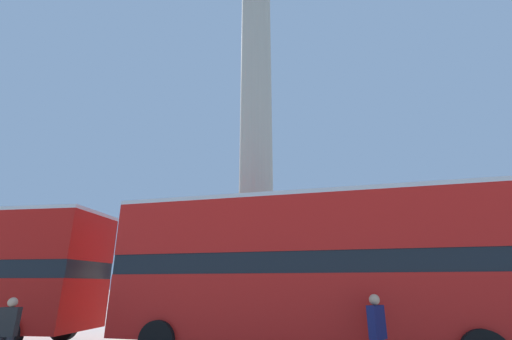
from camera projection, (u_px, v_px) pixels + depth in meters
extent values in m
plane|color=#ADA89E|center=(256.00, 329.00, 15.30)|extent=(200.00, 200.00, 0.00)
cube|color=#A39E8E|center=(256.00, 316.00, 15.47)|extent=(4.69, 4.69, 1.08)
cube|color=#A39E8E|center=(256.00, 291.00, 15.82)|extent=(3.38, 3.38, 1.08)
cube|color=#A39E8E|center=(256.00, 266.00, 16.16)|extent=(2.07, 2.07, 1.08)
cylinder|color=#A39E8E|center=(256.00, 100.00, 18.98)|extent=(1.73, 1.73, 16.74)
cylinder|color=black|center=(64.00, 326.00, 12.14)|extent=(1.02, 0.38, 1.00)
cylinder|color=black|center=(4.00, 336.00, 9.75)|extent=(1.02, 0.38, 1.00)
cube|color=red|center=(307.00, 306.00, 9.47)|extent=(10.91, 2.79, 1.66)
cube|color=black|center=(306.00, 264.00, 9.82)|extent=(10.91, 2.74, 0.55)
cube|color=red|center=(304.00, 229.00, 10.14)|extent=(10.91, 2.79, 1.50)
cube|color=silver|center=(303.00, 202.00, 10.40)|extent=(10.91, 2.79, 0.12)
cylinder|color=black|center=(451.00, 337.00, 9.49)|extent=(1.01, 0.32, 1.00)
cylinder|color=black|center=(197.00, 329.00, 11.26)|extent=(1.01, 0.32, 1.00)
cube|color=#A39E8E|center=(469.00, 297.00, 16.56)|extent=(3.82, 3.19, 2.62)
ellipsoid|color=brown|center=(458.00, 237.00, 17.48)|extent=(2.49, 1.64, 1.04)
cone|color=brown|center=(481.00, 226.00, 17.12)|extent=(1.12, 0.83, 1.09)
cylinder|color=brown|center=(454.00, 218.00, 17.79)|extent=(0.36, 0.36, 0.90)
sphere|color=brown|center=(452.00, 207.00, 17.97)|extent=(0.28, 0.28, 0.28)
cylinder|color=brown|center=(479.00, 258.00, 17.04)|extent=(0.20, 0.20, 1.07)
cylinder|color=brown|center=(479.00, 257.00, 16.57)|extent=(0.20, 0.20, 1.07)
cylinder|color=brown|center=(445.00, 259.00, 17.72)|extent=(0.20, 0.20, 1.07)
cylinder|color=brown|center=(445.00, 258.00, 17.25)|extent=(0.20, 0.20, 1.07)
cylinder|color=black|center=(160.00, 330.00, 13.39)|extent=(0.31, 0.31, 0.40)
cylinder|color=black|center=(165.00, 270.00, 14.10)|extent=(0.14, 0.14, 4.92)
sphere|color=white|center=(170.00, 206.00, 14.96)|extent=(0.47, 0.47, 0.47)
cube|color=#191E51|center=(377.00, 322.00, 7.12)|extent=(0.39, 0.47, 0.65)
sphere|color=tan|center=(374.00, 300.00, 7.26)|extent=(0.22, 0.22, 0.22)
cube|color=black|center=(9.00, 322.00, 7.78)|extent=(0.45, 0.25, 0.62)
sphere|color=tan|center=(13.00, 302.00, 7.91)|extent=(0.21, 0.21, 0.21)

